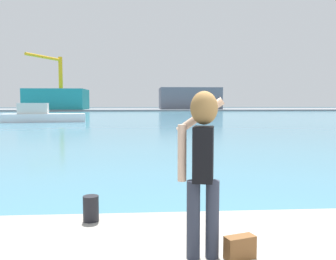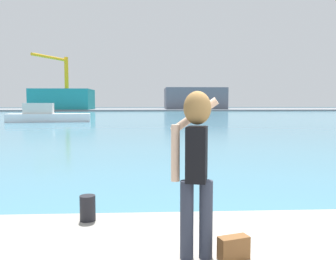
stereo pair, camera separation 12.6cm
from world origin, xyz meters
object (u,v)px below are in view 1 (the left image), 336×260
at_px(warehouse_left, 57,99).
at_px(warehouse_right, 189,98).
at_px(boat_moored, 41,116).
at_px(port_crane, 56,75).
at_px(person_photographer, 202,157).
at_px(harbor_bollard, 91,208).
at_px(handbag, 240,247).

height_order(warehouse_left, warehouse_right, warehouse_right).
distance_m(boat_moored, warehouse_right, 61.33).
relative_size(boat_moored, port_crane, 0.68).
bearing_deg(port_crane, warehouse_right, 10.51).
xyz_separation_m(person_photographer, harbor_bollard, (-1.33, 1.23, -0.89)).
relative_size(person_photographer, warehouse_left, 0.12).
bearing_deg(port_crane, boat_moored, -78.07).
relative_size(person_photographer, boat_moored, 0.19).
relative_size(harbor_bollard, port_crane, 0.03).
xyz_separation_m(harbor_bollard, port_crane, (-21.16, 84.73, 8.16)).
relative_size(warehouse_left, port_crane, 1.11).
bearing_deg(warehouse_left, person_photographer, -75.46).
bearing_deg(handbag, warehouse_left, 104.77).
bearing_deg(harbor_bollard, person_photographer, -42.75).
relative_size(boat_moored, warehouse_left, 0.62).
height_order(boat_moored, port_crane, port_crane).
distance_m(handbag, warehouse_left, 91.28).
xyz_separation_m(handbag, warehouse_right, (11.37, 92.38, 2.60)).
distance_m(handbag, boat_moored, 37.90).
xyz_separation_m(harbor_bollard, warehouse_right, (13.10, 91.09, 2.54)).
bearing_deg(person_photographer, boat_moored, 31.49).
distance_m(person_photographer, handbag, 1.03).
relative_size(handbag, warehouse_left, 0.02).
height_order(person_photographer, warehouse_left, warehouse_left).
bearing_deg(warehouse_left, boat_moored, -78.17).
distance_m(handbag, harbor_bollard, 2.15).
distance_m(harbor_bollard, warehouse_right, 92.06).
bearing_deg(harbor_bollard, warehouse_right, 81.82).
relative_size(handbag, boat_moored, 0.04).
bearing_deg(harbor_bollard, boat_moored, 106.99).
xyz_separation_m(boat_moored, warehouse_right, (23.66, 56.52, 2.52)).
relative_size(warehouse_left, warehouse_right, 0.91).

